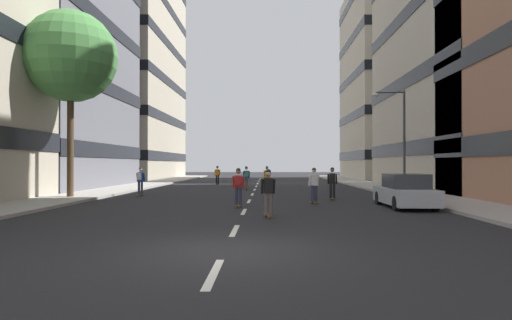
% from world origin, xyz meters
% --- Properties ---
extents(ground_plane, '(138.07, 138.07, 0.00)m').
position_xyz_m(ground_plane, '(0.00, 23.01, 0.00)').
color(ground_plane, black).
extents(sidewalk_left, '(3.37, 63.28, 0.14)m').
position_xyz_m(sidewalk_left, '(-10.06, 25.89, 0.07)').
color(sidewalk_left, '#9E9991').
rests_on(sidewalk_left, ground_plane).
extents(sidewalk_right, '(3.37, 63.28, 0.14)m').
position_xyz_m(sidewalk_right, '(10.06, 25.89, 0.07)').
color(sidewalk_right, '#9E9991').
rests_on(sidewalk_right, ground_plane).
extents(lane_markings, '(0.16, 52.20, 0.01)m').
position_xyz_m(lane_markings, '(0.00, 23.00, 0.00)').
color(lane_markings, silver).
rests_on(lane_markings, ground_plane).
extents(building_left_far, '(12.76, 21.32, 28.89)m').
position_xyz_m(building_left_far, '(-18.07, 46.46, 14.54)').
color(building_left_far, '#B2A893').
rests_on(building_left_far, ground_plane).
extents(building_right_mid, '(12.76, 20.52, 20.99)m').
position_xyz_m(building_right_mid, '(18.07, 24.66, 10.59)').
color(building_right_mid, '#B2A893').
rests_on(building_right_mid, ground_plane).
extents(building_right_far, '(12.76, 16.67, 24.86)m').
position_xyz_m(building_right_far, '(18.07, 46.46, 12.52)').
color(building_right_far, '#BCB29E').
rests_on(building_right_far, ground_plane).
extents(parked_car_near, '(1.82, 4.40, 1.52)m').
position_xyz_m(parked_car_near, '(7.17, 9.89, 0.70)').
color(parked_car_near, '#B2B7BF').
rests_on(parked_car_near, ground_plane).
extents(street_tree_near, '(5.11, 5.11, 10.41)m').
position_xyz_m(street_tree_near, '(-10.06, 14.14, 7.97)').
color(street_tree_near, '#4C3823').
rests_on(street_tree_near, sidewalk_left).
extents(streetlamp_right, '(2.13, 0.30, 6.50)m').
position_xyz_m(streetlamp_right, '(9.35, 18.11, 4.14)').
color(streetlamp_right, '#3F3F44').
rests_on(streetlamp_right, sidewalk_right).
extents(skater_0, '(0.56, 0.92, 1.78)m').
position_xyz_m(skater_0, '(-0.62, 23.12, 1.02)').
color(skater_0, brown).
rests_on(skater_0, ground_plane).
extents(skater_1, '(0.57, 0.92, 1.78)m').
position_xyz_m(skater_1, '(0.93, 25.18, 0.98)').
color(skater_1, brown).
rests_on(skater_1, ground_plane).
extents(skater_2, '(0.57, 0.92, 1.78)m').
position_xyz_m(skater_2, '(3.28, 11.73, 0.98)').
color(skater_2, brown).
rests_on(skater_2, ground_plane).
extents(skater_3, '(0.57, 0.92, 1.78)m').
position_xyz_m(skater_3, '(4.51, 13.97, 0.98)').
color(skater_3, brown).
rests_on(skater_3, ground_plane).
extents(skater_4, '(0.53, 0.90, 1.78)m').
position_xyz_m(skater_4, '(-0.35, 9.82, 1.02)').
color(skater_4, brown).
rests_on(skater_4, ground_plane).
extents(skater_5, '(0.55, 0.91, 1.78)m').
position_xyz_m(skater_5, '(-6.80, 16.48, 1.02)').
color(skater_5, brown).
rests_on(skater_5, ground_plane).
extents(skater_6, '(0.56, 0.92, 1.78)m').
position_xyz_m(skater_6, '(1.00, 6.13, 0.98)').
color(skater_6, brown).
rests_on(skater_6, ground_plane).
extents(skater_7, '(0.57, 0.92, 1.78)m').
position_xyz_m(skater_7, '(-3.73, 30.75, 0.98)').
color(skater_7, brown).
rests_on(skater_7, ground_plane).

